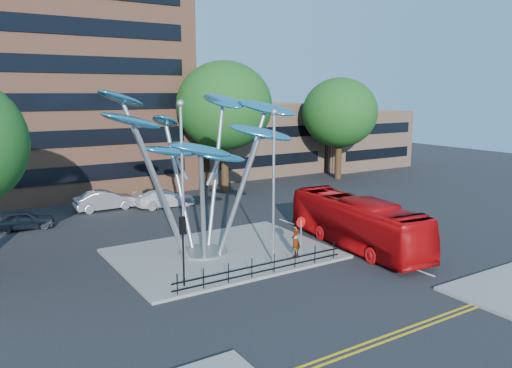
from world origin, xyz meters
TOP-DOWN VIEW (x-y plane):
  - ground at (0.00, 0.00)m, footprint 120.00×120.00m
  - traffic_island at (-1.00, 6.00)m, footprint 12.00×9.00m
  - double_yellow_near at (0.00, -6.00)m, footprint 40.00×0.12m
  - double_yellow_far at (0.00, -6.30)m, footprint 40.00×0.12m
  - brick_tower at (-6.00, 32.00)m, footprint 25.00×15.00m
  - low_building_near at (16.00, 30.00)m, footprint 15.00×8.00m
  - low_building_far at (30.00, 28.00)m, footprint 12.00×8.00m
  - tree_right at (8.00, 22.00)m, footprint 8.80×8.80m
  - tree_far at (22.00, 22.00)m, footprint 8.00×8.00m
  - leaf_sculpture at (-2.07, 6.68)m, footprint 12.72×9.54m
  - street_lamp_left at (-4.50, 3.50)m, footprint 0.36×0.36m
  - street_lamp_right at (0.50, 3.00)m, footprint 0.36×0.36m
  - traffic_light_island at (-5.00, 2.50)m, footprint 0.28×0.18m
  - no_entry_sign_island at (2.00, 2.52)m, footprint 0.60×0.10m
  - pedestrian_railing_front at (-1.00, 1.70)m, footprint 10.00×0.06m
  - red_bus at (6.60, 3.00)m, footprint 3.70×11.14m
  - pedestrian at (2.08, 3.08)m, footprint 0.86×0.81m
  - parked_car_left at (-9.91, 18.08)m, footprint 4.10×2.10m
  - parked_car_mid at (-3.56, 20.79)m, footprint 4.81×1.68m
  - parked_car_right at (0.94, 19.34)m, footprint 5.01×2.28m

SIDE VIEW (x-z plane):
  - ground at x=0.00m, z-range 0.00..0.00m
  - double_yellow_near at x=0.00m, z-range 0.00..0.01m
  - double_yellow_far at x=0.00m, z-range 0.00..0.01m
  - traffic_island at x=-1.00m, z-range 0.00..0.15m
  - pedestrian_railing_front at x=-1.00m, z-range 0.05..1.05m
  - parked_car_left at x=-9.91m, z-range 0.00..1.34m
  - parked_car_right at x=0.94m, z-range 0.00..1.42m
  - parked_car_mid at x=-3.56m, z-range 0.00..1.58m
  - pedestrian at x=2.08m, z-range 0.15..2.13m
  - red_bus at x=6.60m, z-range 0.00..3.05m
  - no_entry_sign_island at x=2.00m, z-range 0.59..3.04m
  - traffic_light_island at x=-5.00m, z-range 0.90..4.33m
  - low_building_far at x=30.00m, z-range 0.00..7.00m
  - low_building_near at x=16.00m, z-range 0.00..8.00m
  - street_lamp_right at x=0.50m, z-range 0.94..9.24m
  - street_lamp_left at x=-4.50m, z-range 0.96..9.76m
  - leaf_sculpture at x=-2.07m, z-range 2.12..11.63m
  - tree_far at x=22.00m, z-range 1.70..12.51m
  - tree_right at x=8.00m, z-range 1.98..14.09m
  - brick_tower at x=-6.00m, z-range 0.00..30.00m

